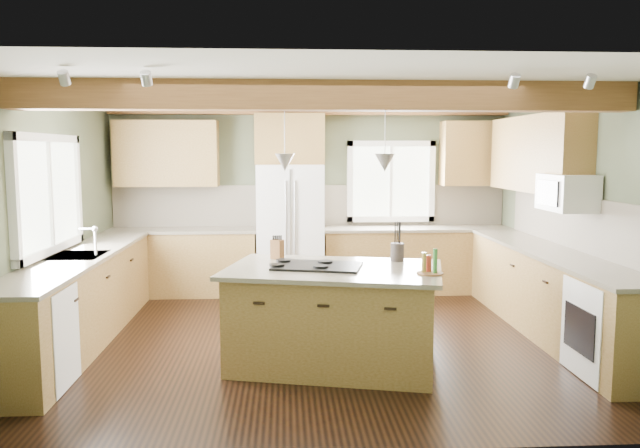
{
  "coord_description": "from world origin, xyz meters",
  "views": [
    {
      "loc": [
        -0.38,
        -6.4,
        1.98
      ],
      "look_at": [
        0.01,
        0.3,
        1.2
      ],
      "focal_mm": 35.0,
      "sensor_mm": 36.0,
      "label": 1
    }
  ],
  "objects": [
    {
      "name": "utensil_crock",
      "position": [
        0.71,
        -0.48,
        1.01
      ],
      "size": [
        0.18,
        0.18,
        0.18
      ],
      "primitive_type": "cylinder",
      "rotation": [
        0.0,
        0.0,
        -0.5
      ],
      "color": "#483D3A",
      "rests_on": "island_top"
    },
    {
      "name": "knife_block",
      "position": [
        -0.45,
        -0.28,
        1.01
      ],
      "size": [
        0.14,
        0.13,
        0.19
      ],
      "primitive_type": "cube",
      "rotation": [
        0.0,
        0.0,
        -0.58
      ],
      "color": "brown",
      "rests_on": "island_top"
    },
    {
      "name": "sink",
      "position": [
        -2.5,
        0.05,
        0.91
      ],
      "size": [
        0.5,
        0.65,
        0.03
      ],
      "primitive_type": "cube",
      "color": "#262628",
      "rests_on": "counter_left"
    },
    {
      "name": "window_left",
      "position": [
        -2.78,
        0.05,
        1.55
      ],
      "size": [
        0.04,
        1.6,
        1.05
      ],
      "primitive_type": "cube",
      "color": "white",
      "rests_on": "wall_left"
    },
    {
      "name": "pendant_left",
      "position": [
        -0.37,
        -0.69,
        1.88
      ],
      "size": [
        0.18,
        0.18,
        0.16
      ],
      "primitive_type": "cone",
      "rotation": [
        3.14,
        0.0,
        0.0
      ],
      "color": "#B2B2B7",
      "rests_on": "ceiling"
    },
    {
      "name": "backsplash_back",
      "position": [
        0.0,
        2.48,
        1.21
      ],
      "size": [
        5.58,
        0.03,
        0.58
      ],
      "primitive_type": "cube",
      "color": "brown",
      "rests_on": "wall_back"
    },
    {
      "name": "oven",
      "position": [
        2.49,
        -1.25,
        0.43
      ],
      "size": [
        0.6,
        0.72,
        0.84
      ],
      "primitive_type": "cube",
      "color": "white",
      "rests_on": "floor"
    },
    {
      "name": "pendant_right",
      "position": [
        0.51,
        -0.9,
        1.88
      ],
      "size": [
        0.18,
        0.18,
        0.16
      ],
      "primitive_type": "cone",
      "rotation": [
        3.14,
        0.0,
        0.0
      ],
      "color": "#B2B2B7",
      "rests_on": "ceiling"
    },
    {
      "name": "counter_left",
      "position": [
        -2.5,
        0.05,
        0.9
      ],
      "size": [
        0.64,
        3.74,
        0.04
      ],
      "primitive_type": "cube",
      "color": "#4B4337",
      "rests_on": "base_cab_left"
    },
    {
      "name": "upper_cab_right",
      "position": [
        2.62,
        0.9,
        1.95
      ],
      "size": [
        0.35,
        2.2,
        0.9
      ],
      "primitive_type": "cube",
      "color": "brown",
      "rests_on": "wall_right"
    },
    {
      "name": "ceiling",
      "position": [
        0.0,
        0.0,
        2.6
      ],
      "size": [
        5.6,
        5.6,
        0.0
      ],
      "primitive_type": "plane",
      "rotation": [
        3.14,
        0.0,
        0.0
      ],
      "color": "silver",
      "rests_on": "wall_back"
    },
    {
      "name": "base_cab_back_left",
      "position": [
        -1.79,
        2.2,
        0.44
      ],
      "size": [
        2.02,
        0.6,
        0.88
      ],
      "primitive_type": "cube",
      "color": "brown",
      "rests_on": "floor"
    },
    {
      "name": "faucet",
      "position": [
        -2.32,
        0.05,
        1.05
      ],
      "size": [
        0.02,
        0.02,
        0.28
      ],
      "primitive_type": "cylinder",
      "color": "#B2B2B7",
      "rests_on": "sink"
    },
    {
      "name": "refrigerator",
      "position": [
        -0.3,
        2.12,
        0.9
      ],
      "size": [
        0.9,
        0.74,
        1.8
      ],
      "primitive_type": "cube",
      "color": "white",
      "rests_on": "floor"
    },
    {
      "name": "wall_right",
      "position": [
        2.8,
        0.0,
        1.3
      ],
      "size": [
        0.0,
        5.0,
        5.0
      ],
      "primitive_type": "plane",
      "rotation": [
        1.57,
        0.0,
        -1.57
      ],
      "color": "#3E4531",
      "rests_on": "ground"
    },
    {
      "name": "microwave",
      "position": [
        2.58,
        -0.05,
        1.55
      ],
      "size": [
        0.4,
        0.7,
        0.38
      ],
      "primitive_type": "cube",
      "color": "white",
      "rests_on": "wall_right"
    },
    {
      "name": "upper_cab_over_fridge",
      "position": [
        -0.3,
        2.33,
        2.15
      ],
      "size": [
        0.96,
        0.35,
        0.7
      ],
      "primitive_type": "cube",
      "color": "brown",
      "rests_on": "wall_back"
    },
    {
      "name": "backsplash_right",
      "position": [
        2.78,
        0.05,
        1.21
      ],
      "size": [
        0.03,
        3.7,
        0.58
      ],
      "primitive_type": "cube",
      "color": "brown",
      "rests_on": "wall_right"
    },
    {
      "name": "wall_back",
      "position": [
        0.0,
        2.5,
        1.3
      ],
      "size": [
        5.6,
        0.0,
        5.6
      ],
      "primitive_type": "plane",
      "rotation": [
        1.57,
        0.0,
        0.0
      ],
      "color": "#3E4531",
      "rests_on": "ground"
    },
    {
      "name": "counter_back_left",
      "position": [
        -1.79,
        2.2,
        0.9
      ],
      "size": [
        2.06,
        0.64,
        0.04
      ],
      "primitive_type": "cube",
      "color": "#4B4337",
      "rests_on": "base_cab_back_left"
    },
    {
      "name": "counter_back_right",
      "position": [
        1.49,
        2.2,
        0.9
      ],
      "size": [
        2.66,
        0.64,
        0.04
      ],
      "primitive_type": "cube",
      "color": "#4B4337",
      "rests_on": "base_cab_back_right"
    },
    {
      "name": "dishwasher",
      "position": [
        -2.49,
        -1.25,
        0.43
      ],
      "size": [
        0.6,
        0.6,
        0.84
      ],
      "primitive_type": "cube",
      "color": "white",
      "rests_on": "floor"
    },
    {
      "name": "counter_right",
      "position": [
        2.5,
        0.05,
        0.9
      ],
      "size": [
        0.64,
        3.74,
        0.04
      ],
      "primitive_type": "cube",
      "color": "#4B4337",
      "rests_on": "base_cab_right"
    },
    {
      "name": "base_cab_back_right",
      "position": [
        1.49,
        2.2,
        0.44
      ],
      "size": [
        2.62,
        0.6,
        0.88
      ],
      "primitive_type": "cube",
      "color": "brown",
      "rests_on": "floor"
    },
    {
      "name": "ceiling_beam",
      "position": [
        0.0,
        -0.79,
        2.47
      ],
      "size": [
        5.55,
        0.26,
        0.26
      ],
      "primitive_type": "cube",
      "color": "brown",
      "rests_on": "ceiling"
    },
    {
      "name": "island_top",
      "position": [
        0.07,
        -0.79,
        0.9
      ],
      "size": [
        2.17,
        1.65,
        0.04
      ],
      "primitive_type": "cube",
      "rotation": [
        0.0,
        0.0,
        -0.23
      ],
      "color": "#4B4337",
      "rests_on": "island"
    },
    {
      "name": "island",
      "position": [
        0.07,
        -0.79,
        0.44
      ],
      "size": [
        2.03,
        1.5,
        0.88
      ],
      "primitive_type": "cube",
      "rotation": [
        0.0,
        0.0,
        -0.23
      ],
      "color": "olive",
      "rests_on": "floor"
    },
    {
      "name": "bottle_tray",
      "position": [
        0.88,
        -1.14,
        1.03
      ],
      "size": [
        0.24,
        0.24,
        0.21
      ],
      "primitive_type": null,
      "rotation": [
        0.0,
        0.0,
        0.06
      ],
      "color": "brown",
      "rests_on": "island_top"
    },
    {
      "name": "soffit_trim",
      "position": [
        0.0,
        2.4,
        2.54
      ],
      "size": [
        5.55,
        0.2,
        0.1
      ],
      "primitive_type": "cube",
      "color": "brown",
      "rests_on": "ceiling"
    },
    {
      "name": "wall_left",
      "position": [
        -2.8,
        0.0,
        1.3
      ],
      "size": [
        0.0,
        5.0,
        5.0
      ],
      "primitive_type": "plane",
      "rotation": [
        1.57,
        0.0,
        1.57
      ],
      "color": "#3E4531",
      "rests_on": "ground"
    },
    {
      "name": "upper_cab_back_left",
      "position": [
        -1.99,
        2.33,
        1.95
      ],
      "size": [
        1.4,
        0.35,
        0.9
      ],
      "primitive_type": "cube",
      "color": "brown",
      "rests_on": "wall_back"
    },
    {
      "name": "base_cab_left",
      "position": [
        -2.5,
        0.05,
        0.44
      ],
      "size": [
        0.6,
        3.7,
        0.88
      ],
      "primitive_type": "cube",
      "color": "brown",
      "rests_on": "floor"
    },
    {
      "name": "window_back",
      "position": [
        1.15,
        2.48,
        1.55
      ],
      "size": [
        1.1,
        0.04,
        1.0
      ],
      "primitive_type": "cube",
      "color": "white",
      "rests_on": "wall_back"
    },
    {
      "name": "floor",
      "position": [
        0.0,
        0.0,
        0.0
      ],
      "size": [
        5.6,
        5.6,
        0.0
      ],
      "primitive_type": "plane",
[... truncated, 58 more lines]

